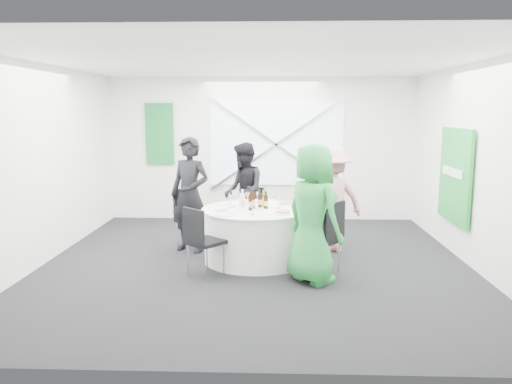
{
  "coord_description": "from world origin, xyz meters",
  "views": [
    {
      "loc": [
        0.25,
        -6.83,
        2.15
      ],
      "look_at": [
        0.0,
        0.2,
        1.0
      ],
      "focal_mm": 35.0,
      "sensor_mm": 36.0,
      "label": 1
    }
  ],
  "objects_px": {
    "clear_water_bottle": "(242,201)",
    "chair_front_right": "(326,233)",
    "chair_back": "(255,210)",
    "chair_back_left": "(189,213)",
    "person_man_back_left": "(190,195)",
    "banquet_table": "(256,234)",
    "person_woman_green": "(313,214)",
    "chair_back_right": "(317,211)",
    "green_water_bottle": "(265,199)",
    "chair_front_left": "(200,236)",
    "person_man_back": "(244,191)",
    "person_woman_pink": "(331,200)"
  },
  "relations": [
    {
      "from": "clear_water_bottle",
      "to": "chair_back_right",
      "type": "bearing_deg",
      "value": 29.48
    },
    {
      "from": "banquet_table",
      "to": "chair_back",
      "type": "bearing_deg",
      "value": 93.08
    },
    {
      "from": "banquet_table",
      "to": "green_water_bottle",
      "type": "relative_size",
      "value": 5.04
    },
    {
      "from": "banquet_table",
      "to": "clear_water_bottle",
      "type": "distance_m",
      "value": 0.52
    },
    {
      "from": "chair_front_left",
      "to": "chair_back_left",
      "type": "bearing_deg",
      "value": -32.76
    },
    {
      "from": "banquet_table",
      "to": "clear_water_bottle",
      "type": "height_order",
      "value": "clear_water_bottle"
    },
    {
      "from": "person_woman_green",
      "to": "chair_front_right",
      "type": "bearing_deg",
      "value": -88.51
    },
    {
      "from": "chair_back",
      "to": "person_woman_green",
      "type": "distance_m",
      "value": 2.31
    },
    {
      "from": "chair_front_right",
      "to": "person_woman_pink",
      "type": "bearing_deg",
      "value": -150.39
    },
    {
      "from": "chair_back_left",
      "to": "chair_front_left",
      "type": "distance_m",
      "value": 1.46
    },
    {
      "from": "chair_back",
      "to": "person_man_back_left",
      "type": "bearing_deg",
      "value": -143.49
    },
    {
      "from": "banquet_table",
      "to": "chair_front_right",
      "type": "bearing_deg",
      "value": -39.1
    },
    {
      "from": "person_man_back_left",
      "to": "chair_front_right",
      "type": "bearing_deg",
      "value": -8.54
    },
    {
      "from": "banquet_table",
      "to": "clear_water_bottle",
      "type": "bearing_deg",
      "value": -178.62
    },
    {
      "from": "chair_back",
      "to": "green_water_bottle",
      "type": "relative_size",
      "value": 2.78
    },
    {
      "from": "banquet_table",
      "to": "green_water_bottle",
      "type": "xyz_separation_m",
      "value": [
        0.13,
        0.11,
        0.5
      ]
    },
    {
      "from": "chair_back",
      "to": "chair_front_right",
      "type": "height_order",
      "value": "chair_front_right"
    },
    {
      "from": "banquet_table",
      "to": "person_woman_green",
      "type": "relative_size",
      "value": 0.89
    },
    {
      "from": "person_woman_pink",
      "to": "green_water_bottle",
      "type": "relative_size",
      "value": 5.26
    },
    {
      "from": "person_man_back_left",
      "to": "green_water_bottle",
      "type": "height_order",
      "value": "person_man_back_left"
    },
    {
      "from": "person_man_back_left",
      "to": "person_woman_green",
      "type": "distance_m",
      "value": 2.22
    },
    {
      "from": "chair_front_left",
      "to": "green_water_bottle",
      "type": "xyz_separation_m",
      "value": [
        0.82,
        0.89,
        0.34
      ]
    },
    {
      "from": "person_woman_green",
      "to": "banquet_table",
      "type": "bearing_deg",
      "value": 0.0
    },
    {
      "from": "chair_front_left",
      "to": "chair_back_right",
      "type": "bearing_deg",
      "value": -97.32
    },
    {
      "from": "chair_back",
      "to": "green_water_bottle",
      "type": "height_order",
      "value": "green_water_bottle"
    },
    {
      "from": "chair_front_right",
      "to": "chair_front_left",
      "type": "bearing_deg",
      "value": -50.0
    },
    {
      "from": "chair_back_right",
      "to": "green_water_bottle",
      "type": "xyz_separation_m",
      "value": [
        -0.8,
        -0.52,
        0.27
      ]
    },
    {
      "from": "person_man_back_left",
      "to": "banquet_table",
      "type": "bearing_deg",
      "value": 0.0
    },
    {
      "from": "banquet_table",
      "to": "chair_back_left",
      "type": "distance_m",
      "value": 1.27
    },
    {
      "from": "chair_front_left",
      "to": "chair_front_right",
      "type": "bearing_deg",
      "value": -137.42
    },
    {
      "from": "chair_back_left",
      "to": "chair_front_right",
      "type": "height_order",
      "value": "chair_front_right"
    },
    {
      "from": "chair_front_left",
      "to": "green_water_bottle",
      "type": "distance_m",
      "value": 1.26
    },
    {
      "from": "person_woman_pink",
      "to": "clear_water_bottle",
      "type": "xyz_separation_m",
      "value": [
        -1.32,
        -0.46,
        0.05
      ]
    },
    {
      "from": "chair_back_left",
      "to": "person_man_back_left",
      "type": "xyz_separation_m",
      "value": [
        0.06,
        -0.2,
        0.33
      ]
    },
    {
      "from": "person_woman_green",
      "to": "clear_water_bottle",
      "type": "height_order",
      "value": "person_woman_green"
    },
    {
      "from": "chair_front_left",
      "to": "person_man_back",
      "type": "height_order",
      "value": "person_man_back"
    },
    {
      "from": "clear_water_bottle",
      "to": "chair_back",
      "type": "bearing_deg",
      "value": 83.98
    },
    {
      "from": "banquet_table",
      "to": "chair_back",
      "type": "distance_m",
      "value": 1.23
    },
    {
      "from": "clear_water_bottle",
      "to": "banquet_table",
      "type": "bearing_deg",
      "value": 1.38
    },
    {
      "from": "chair_back",
      "to": "person_woman_green",
      "type": "relative_size",
      "value": 0.49
    },
    {
      "from": "clear_water_bottle",
      "to": "chair_front_right",
      "type": "bearing_deg",
      "value": -33.73
    },
    {
      "from": "chair_back",
      "to": "chair_back_left",
      "type": "distance_m",
      "value": 1.18
    },
    {
      "from": "chair_back_right",
      "to": "green_water_bottle",
      "type": "bearing_deg",
      "value": -91.32
    },
    {
      "from": "chair_back",
      "to": "chair_back_right",
      "type": "bearing_deg",
      "value": -33.87
    },
    {
      "from": "person_man_back",
      "to": "green_water_bottle",
      "type": "relative_size",
      "value": 5.29
    },
    {
      "from": "chair_back_right",
      "to": "chair_front_right",
      "type": "xyz_separation_m",
      "value": [
        0.0,
        -1.38,
        -0.01
      ]
    },
    {
      "from": "chair_back",
      "to": "chair_back_left",
      "type": "height_order",
      "value": "chair_back_left"
    },
    {
      "from": "chair_back_left",
      "to": "clear_water_bottle",
      "type": "bearing_deg",
      "value": -95.33
    },
    {
      "from": "chair_back_right",
      "to": "person_man_back_left",
      "type": "bearing_deg",
      "value": -118.27
    },
    {
      "from": "person_man_back_left",
      "to": "person_woman_green",
      "type": "bearing_deg",
      "value": -14.54
    }
  ]
}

